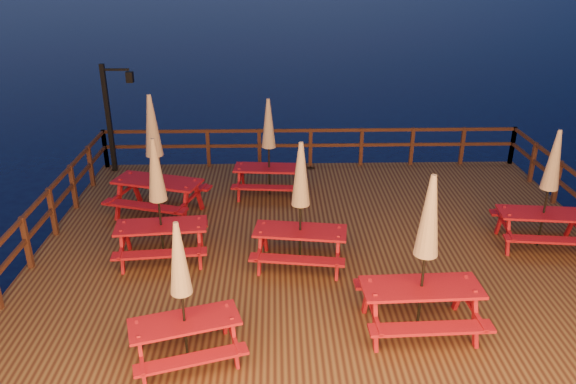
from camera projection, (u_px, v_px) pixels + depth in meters
name	position (u px, v px, depth m)	size (l,w,h in m)	color
ground	(324.00, 263.00, 12.01)	(500.00, 500.00, 0.00)	black
deck	(324.00, 255.00, 11.93)	(12.00, 10.00, 0.40)	#3F1F14
deck_piles	(323.00, 275.00, 12.13)	(11.44, 9.44, 1.40)	#381C11
railing	(319.00, 181.00, 13.17)	(11.80, 9.75, 1.10)	#381C11
lamp_post	(113.00, 109.00, 15.18)	(0.85, 0.18, 3.00)	black
picnic_table_0	(549.00, 188.00, 11.36)	(1.94, 1.67, 2.55)	maroon
picnic_table_1	(425.00, 253.00, 8.73)	(1.97, 1.64, 2.74)	maroon
picnic_table_2	(182.00, 292.00, 8.13)	(1.95, 1.76, 2.33)	maroon
picnic_table_3	(300.00, 204.00, 10.65)	(1.98, 1.71, 2.56)	maroon
picnic_table_4	(158.00, 199.00, 10.85)	(1.91, 1.63, 2.55)	maroon
picnic_table_5	(155.00, 155.00, 12.70)	(2.41, 2.17, 2.87)	maroon
picnic_table_6	(269.00, 146.00, 13.83)	(1.86, 1.58, 2.49)	maroon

